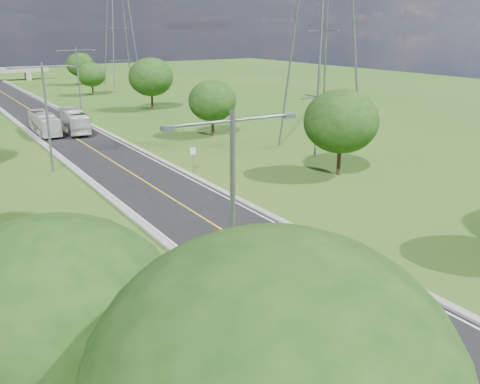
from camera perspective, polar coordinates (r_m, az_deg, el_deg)
The scene contains 18 objects.
ground at distance 68.80m, azimuth -17.28°, elevation 5.57°, with size 260.00×260.00×0.00m, color #275417.
road at distance 74.54m, azimuth -18.48°, elevation 6.33°, with size 8.00×150.00×0.06m, color black.
curb_left at distance 73.70m, azimuth -21.70°, elevation 5.95°, with size 0.50×150.00×0.22m, color gray.
curb_right at distance 75.57m, azimuth -15.35°, elevation 6.81°, with size 0.50×150.00×0.22m, color gray.
speed_limit_sign at distance 49.93m, azimuth -5.04°, elevation 3.95°, with size 0.55×0.09×2.40m.
streetlight_near_left at distance 21.60m, azimuth -0.78°, elevation -1.97°, with size 5.90×0.25×10.00m.
streetlight_mid_left at distance 52.08m, azimuth -19.96°, elevation 8.41°, with size 5.90×0.25×10.00m.
streetlight_far_right at distance 86.78m, azimuth -16.88°, elevation 11.86°, with size 5.90×0.25×10.00m.
power_tower_near at distance 59.59m, azimuth 9.01°, elevation 18.00°, with size 9.00×6.40×28.00m.
power_tower_far at distance 127.78m, azimuth -12.80°, elevation 17.31°, with size 9.00×6.40×28.00m.
tree_la at distance 15.80m, azimuth -19.02°, elevation -13.36°, with size 7.14×7.14×8.30m.
tree_rb at distance 48.78m, azimuth 10.73°, elevation 7.42°, with size 6.72×6.72×7.82m.
tree_rc at distance 66.13m, azimuth -2.97°, elevation 9.68°, with size 5.88×5.88×6.84m.
tree_rd at distance 88.46m, azimuth -9.48°, elevation 12.01°, with size 7.14×7.14×8.30m.
tree_re at distance 110.33m, azimuth -15.56°, elevation 11.98°, with size 5.46×5.46×6.35m.
tree_rf at distance 130.43m, azimuth -16.66°, elevation 12.89°, with size 6.30×6.30×7.33m.
bus_outbound at distance 72.15m, azimuth -17.26°, elevation 7.28°, with size 2.39×10.21×2.84m, color silver.
bus_inbound at distance 71.94m, azimuth -20.16°, elevation 6.90°, with size 2.23×9.54×2.66m, color silver.
Camera 1 is at (-16.44, -5.52, 13.07)m, focal length 40.00 mm.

